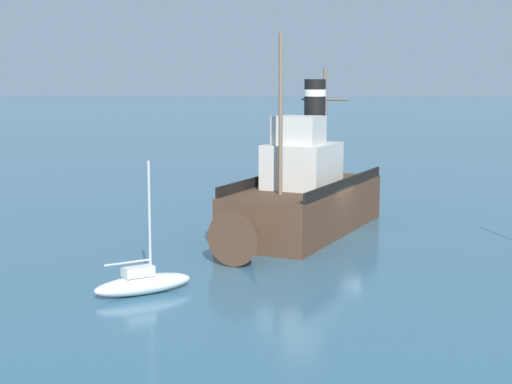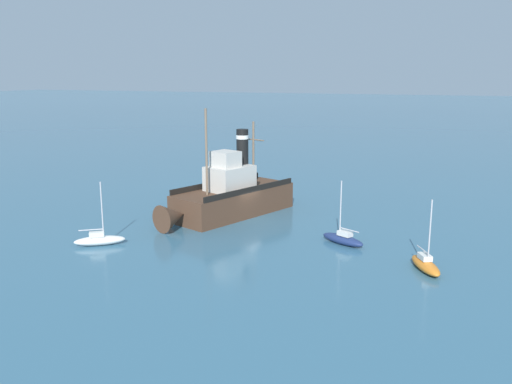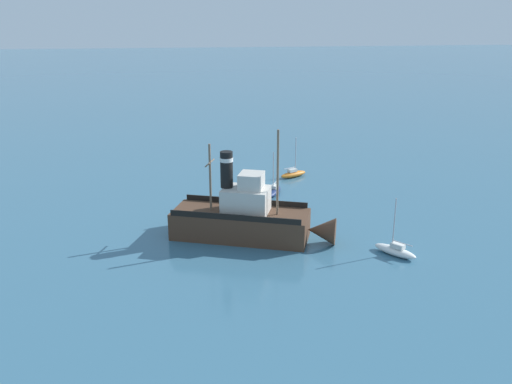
{
  "view_description": "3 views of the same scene",
  "coord_description": "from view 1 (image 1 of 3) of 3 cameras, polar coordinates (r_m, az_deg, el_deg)",
  "views": [
    {
      "loc": [
        1.42,
        38.78,
        7.86
      ],
      "look_at": [
        4.17,
        -1.47,
        1.98
      ],
      "focal_mm": 55.0,
      "sensor_mm": 36.0,
      "label": 1
    },
    {
      "loc": [
        -17.86,
        43.66,
        12.82
      ],
      "look_at": [
        -1.03,
        0.12,
        2.54
      ],
      "focal_mm": 38.0,
      "sensor_mm": 36.0,
      "label": 2
    },
    {
      "loc": [
        46.17,
        -6.66,
        18.93
      ],
      "look_at": [
        -1.19,
        0.88,
        3.24
      ],
      "focal_mm": 38.0,
      "sensor_mm": 36.0,
      "label": 3
    }
  ],
  "objects": [
    {
      "name": "sailboat_white",
      "position": [
        29.21,
        -8.22,
        -6.53
      ],
      "size": [
        3.72,
        3.12,
        4.9
      ],
      "color": "white",
      "rests_on": "ground"
    },
    {
      "name": "ground_plane",
      "position": [
        39.59,
        5.9,
        -3.2
      ],
      "size": [
        600.0,
        600.0,
        0.0
      ],
      "primitive_type": "plane",
      "color": "#38667F"
    },
    {
      "name": "old_tugboat",
      "position": [
        39.62,
        3.3,
        -0.47
      ],
      "size": [
        8.41,
        14.65,
        9.9
      ],
      "color": "#4C3323",
      "rests_on": "ground"
    }
  ]
}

